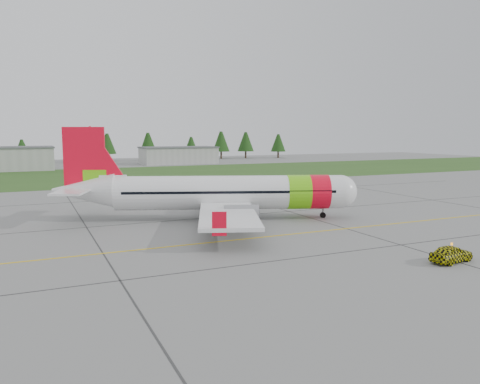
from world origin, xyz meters
name	(u,v)px	position (x,y,z in m)	size (l,w,h in m)	color
ground	(307,257)	(0.00, 0.00, 0.00)	(320.00, 320.00, 0.00)	gray
aircraft	(222,193)	(0.15, 18.63, 3.10)	(34.03, 32.34, 10.75)	white
follow_me_car	(452,237)	(9.52, -5.94, 1.99)	(1.60, 1.36, 3.98)	yellow
grass_strip	(122,175)	(0.00, 82.00, 0.01)	(320.00, 50.00, 0.03)	#30561E
taxi_guideline	(262,237)	(0.00, 8.00, 0.01)	(120.00, 0.25, 0.02)	gold
hangar_east	(178,156)	(25.00, 118.00, 2.60)	(24.00, 12.00, 5.20)	#A8A8A3
treeline	(92,148)	(0.00, 138.00, 5.00)	(160.00, 8.00, 10.00)	#1C3F14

